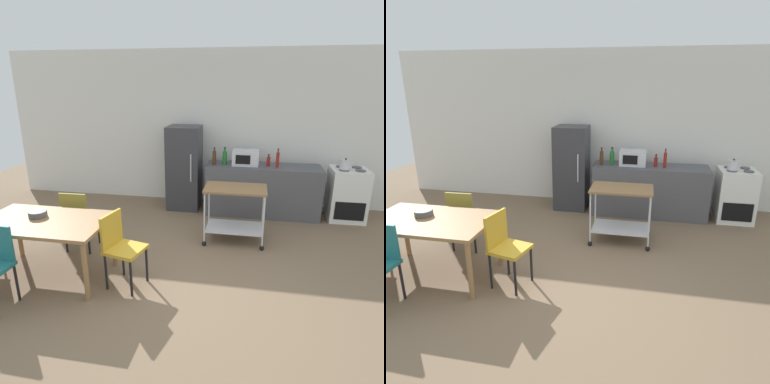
# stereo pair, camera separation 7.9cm
# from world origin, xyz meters

# --- Properties ---
(ground_plane) EXTENTS (12.00, 12.00, 0.00)m
(ground_plane) POSITION_xyz_m (0.00, 0.00, 0.00)
(ground_plane) COLOR brown
(back_wall) EXTENTS (8.40, 0.12, 2.90)m
(back_wall) POSITION_xyz_m (0.00, 3.20, 1.45)
(back_wall) COLOR silver
(back_wall) RESTS_ON ground_plane
(kitchen_counter) EXTENTS (2.00, 0.64, 0.90)m
(kitchen_counter) POSITION_xyz_m (0.90, 2.60, 0.45)
(kitchen_counter) COLOR #4C4C51
(kitchen_counter) RESTS_ON ground_plane
(dining_table) EXTENTS (1.50, 0.90, 0.75)m
(dining_table) POSITION_xyz_m (-1.69, -0.03, 0.67)
(dining_table) COLOR olive
(dining_table) RESTS_ON ground_plane
(chair_mustard) EXTENTS (0.48, 0.48, 0.89)m
(chair_mustard) POSITION_xyz_m (-0.74, -0.05, 0.52)
(chair_mustard) COLOR gold
(chair_mustard) RESTS_ON ground_plane
(chair_olive) EXTENTS (0.41, 0.41, 0.89)m
(chair_olive) POSITION_xyz_m (-1.65, 0.68, 0.52)
(chair_olive) COLOR olive
(chair_olive) RESTS_ON ground_plane
(stove_oven) EXTENTS (0.60, 0.61, 0.92)m
(stove_oven) POSITION_xyz_m (2.35, 2.62, 0.45)
(stove_oven) COLOR white
(stove_oven) RESTS_ON ground_plane
(refrigerator) EXTENTS (0.60, 0.63, 1.55)m
(refrigerator) POSITION_xyz_m (-0.55, 2.70, 0.78)
(refrigerator) COLOR #333338
(refrigerator) RESTS_ON ground_plane
(kitchen_cart) EXTENTS (0.91, 0.57, 0.85)m
(kitchen_cart) POSITION_xyz_m (0.49, 1.37, 0.57)
(kitchen_cart) COLOR brown
(kitchen_cart) RESTS_ON ground_plane
(bottle_hot_sauce) EXTENTS (0.06, 0.06, 0.31)m
(bottle_hot_sauce) POSITION_xyz_m (0.03, 2.53, 1.03)
(bottle_hot_sauce) COLOR #4C2D19
(bottle_hot_sauce) RESTS_ON kitchen_counter
(bottle_soda) EXTENTS (0.08, 0.08, 0.31)m
(bottle_soda) POSITION_xyz_m (0.21, 2.57, 1.03)
(bottle_soda) COLOR #1E6628
(bottle_soda) RESTS_ON kitchen_counter
(microwave) EXTENTS (0.46, 0.35, 0.26)m
(microwave) POSITION_xyz_m (0.58, 2.62, 1.03)
(microwave) COLOR silver
(microwave) RESTS_ON kitchen_counter
(bottle_wine) EXTENTS (0.06, 0.06, 0.21)m
(bottle_wine) POSITION_xyz_m (0.98, 2.60, 0.99)
(bottle_wine) COLOR maroon
(bottle_wine) RESTS_ON kitchen_counter
(bottle_sparkling_water) EXTENTS (0.06, 0.06, 0.33)m
(bottle_sparkling_water) POSITION_xyz_m (1.13, 2.54, 1.04)
(bottle_sparkling_water) COLOR maroon
(bottle_sparkling_water) RESTS_ON kitchen_counter
(fruit_bowl) EXTENTS (0.22, 0.22, 0.08)m
(fruit_bowl) POSITION_xyz_m (-1.83, 0.05, 0.79)
(fruit_bowl) COLOR #4C4C4C
(fruit_bowl) RESTS_ON dining_table
(kettle) EXTENTS (0.24, 0.17, 0.19)m
(kettle) POSITION_xyz_m (2.23, 2.52, 1.00)
(kettle) COLOR silver
(kettle) RESTS_ON stove_oven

